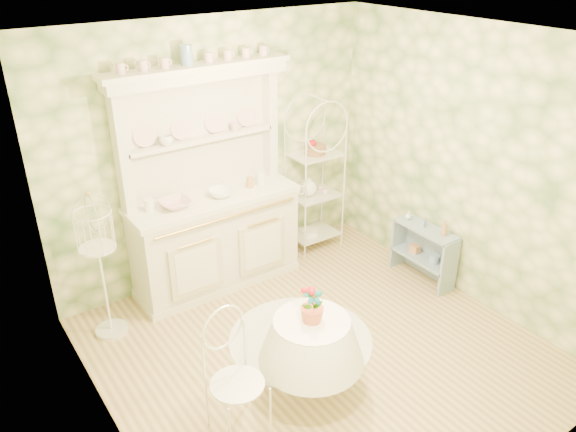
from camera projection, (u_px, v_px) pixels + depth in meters
floor at (320, 351)px, 5.04m from camera, size 3.60×3.60×0.00m
ceiling at (330, 40)px, 3.84m from camera, size 3.60×3.60×0.00m
wall_left at (99, 290)px, 3.52m from camera, size 3.60×3.60×0.00m
wall_right at (472, 168)px, 5.36m from camera, size 3.60×3.60×0.00m
wall_back at (215, 152)px, 5.76m from camera, size 3.60×3.60×0.00m
wall_front at (525, 335)px, 3.12m from camera, size 3.60×3.60×0.00m
kitchen_dresser at (212, 184)px, 5.54m from camera, size 1.87×0.61×2.29m
bakers_rack at (315, 171)px, 6.36m from camera, size 0.60×0.44×1.89m
side_shelf at (423, 256)px, 5.99m from camera, size 0.32×0.68×0.56m
round_table at (311, 356)px, 4.43m from camera, size 0.68×0.68×0.73m
cafe_chair at (238, 391)px, 4.07m from camera, size 0.39×0.39×0.77m
birdcage_stand at (101, 268)px, 4.97m from camera, size 0.34×0.34×1.42m
floor_basket at (319, 320)px, 5.28m from camera, size 0.40×0.40×0.20m
lace_rug at (300, 339)px, 5.18m from camera, size 1.66×1.66×0.01m
bowl_floral at (176, 206)px, 5.37m from camera, size 0.31×0.31×0.07m
bowl_white at (221, 195)px, 5.60m from camera, size 0.30×0.30×0.08m
cup_left at (166, 142)px, 5.25m from camera, size 0.12×0.12×0.09m
cup_right at (234, 128)px, 5.64m from camera, size 0.10×0.10×0.09m
potted_geranium at (313, 306)px, 4.21m from camera, size 0.18×0.15×0.29m
bottle_amber at (444, 229)px, 5.67m from camera, size 0.07×0.07×0.16m
bottle_blue at (423, 224)px, 5.84m from camera, size 0.06×0.06×0.11m
bottle_glass at (408, 216)px, 6.01m from camera, size 0.09×0.09×0.09m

